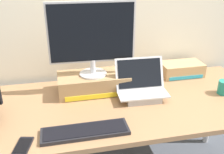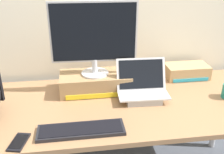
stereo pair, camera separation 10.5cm
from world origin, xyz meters
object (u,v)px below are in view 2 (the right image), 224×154
object	(u,v)px
desktop_monitor	(94,36)
toner_box_cyan	(186,71)
open_laptop	(142,91)
cell_phone	(19,142)
toner_box_yellow	(95,82)
external_keyboard	(81,130)

from	to	relation	value
desktop_monitor	toner_box_cyan	distance (m)	0.79
open_laptop	cell_phone	bearing A→B (deg)	-150.89
desktop_monitor	cell_phone	distance (m)	0.76
open_laptop	toner_box_yellow	bearing A→B (deg)	155.38
desktop_monitor	toner_box_cyan	world-z (taller)	desktop_monitor
desktop_monitor	cell_phone	bearing A→B (deg)	-127.47
open_laptop	toner_box_cyan	bearing A→B (deg)	35.52
open_laptop	cell_phone	distance (m)	0.80
external_keyboard	toner_box_cyan	distance (m)	1.01
open_laptop	toner_box_cyan	size ratio (longest dim) A/B	1.02
toner_box_cyan	desktop_monitor	bearing A→B (deg)	-169.93
desktop_monitor	toner_box_yellow	bearing A→B (deg)	89.14
desktop_monitor	external_keyboard	size ratio (longest dim) A/B	1.20
cell_phone	toner_box_cyan	world-z (taller)	toner_box_cyan
cell_phone	toner_box_yellow	bearing A→B (deg)	63.52
cell_phone	desktop_monitor	bearing A→B (deg)	63.46
toner_box_yellow	toner_box_cyan	bearing A→B (deg)	9.98
external_keyboard	toner_box_cyan	world-z (taller)	toner_box_cyan
toner_box_yellow	open_laptop	world-z (taller)	open_laptop
desktop_monitor	toner_box_cyan	size ratio (longest dim) A/B	1.73
toner_box_yellow	external_keyboard	bearing A→B (deg)	-104.00
cell_phone	external_keyboard	bearing A→B (deg)	22.30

